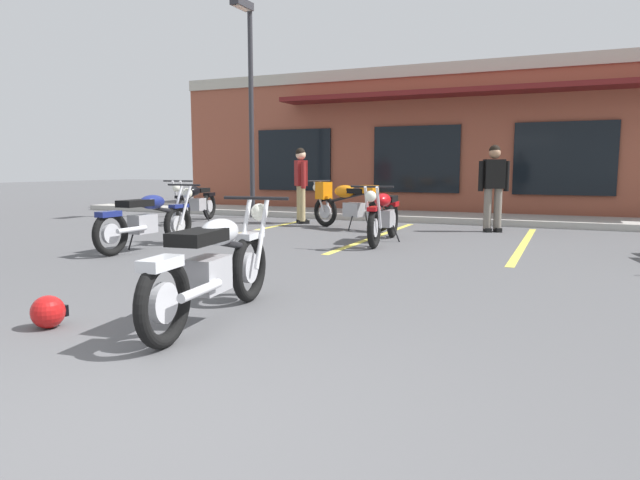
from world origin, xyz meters
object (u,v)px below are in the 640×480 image
(motorcycle_green_cafe_racer, at_px, (384,215))
(helmet_on_pavement, at_px, (48,312))
(motorcycle_foreground_classic, at_px, (214,265))
(person_in_shorts_foreground, at_px, (301,181))
(person_in_black_shirt, at_px, (494,183))
(motorcycle_red_sportbike, at_px, (196,202))
(motorcycle_blue_standard, at_px, (347,203))
(parking_lot_lamp_post, at_px, (249,81))
(motorcycle_orange_scrambler, at_px, (148,219))

(motorcycle_green_cafe_racer, xyz_separation_m, helmet_on_pavement, (-0.88, -5.89, -0.33))
(motorcycle_foreground_classic, distance_m, person_in_shorts_foreground, 8.09)
(motorcycle_green_cafe_racer, bearing_deg, person_in_shorts_foreground, 138.29)
(motorcycle_foreground_classic, bearing_deg, person_in_black_shirt, 80.54)
(motorcycle_red_sportbike, distance_m, motorcycle_blue_standard, 3.65)
(motorcycle_blue_standard, bearing_deg, motorcycle_foreground_classic, -77.56)
(motorcycle_blue_standard, distance_m, person_in_black_shirt, 2.90)
(person_in_black_shirt, bearing_deg, motorcycle_green_cafe_racer, -121.03)
(motorcycle_blue_standard, relative_size, parking_lot_lamp_post, 0.39)
(motorcycle_orange_scrambler, relative_size, person_in_black_shirt, 1.26)
(motorcycle_foreground_classic, relative_size, parking_lot_lamp_post, 0.41)
(person_in_black_shirt, relative_size, parking_lot_lamp_post, 0.33)
(helmet_on_pavement, bearing_deg, motorcycle_foreground_classic, 33.96)
(motorcycle_red_sportbike, relative_size, helmet_on_pavement, 8.03)
(motorcycle_blue_standard, bearing_deg, person_in_black_shirt, 12.53)
(motorcycle_red_sportbike, xyz_separation_m, helmet_on_pavement, (4.12, -7.56, -0.33))
(parking_lot_lamp_post, bearing_deg, person_in_shorts_foreground, -24.20)
(motorcycle_red_sportbike, distance_m, parking_lot_lamp_post, 3.27)
(motorcycle_green_cafe_racer, bearing_deg, motorcycle_foreground_classic, -87.95)
(person_in_black_shirt, bearing_deg, motorcycle_blue_standard, -167.47)
(person_in_black_shirt, xyz_separation_m, parking_lot_lamp_post, (-5.91, 0.78, 2.36))
(person_in_black_shirt, bearing_deg, person_in_shorts_foreground, -179.66)
(motorcycle_foreground_classic, bearing_deg, parking_lot_lamp_post, 119.05)
(person_in_black_shirt, bearing_deg, motorcycle_orange_scrambler, -134.50)
(motorcycle_foreground_classic, height_order, person_in_shorts_foreground, person_in_shorts_foreground)
(motorcycle_red_sportbike, bearing_deg, motorcycle_foreground_classic, -52.90)
(motorcycle_blue_standard, height_order, person_in_shorts_foreground, person_in_shorts_foreground)
(parking_lot_lamp_post, bearing_deg, motorcycle_green_cafe_racer, -35.54)
(motorcycle_foreground_classic, xyz_separation_m, motorcycle_red_sportbike, (-5.18, 6.85, 0.00))
(motorcycle_green_cafe_racer, distance_m, person_in_shorts_foreground, 3.61)
(motorcycle_foreground_classic, relative_size, person_in_shorts_foreground, 1.26)
(motorcycle_foreground_classic, bearing_deg, motorcycle_orange_scrambler, 137.44)
(motorcycle_blue_standard, height_order, helmet_on_pavement, motorcycle_blue_standard)
(person_in_black_shirt, relative_size, person_in_shorts_foreground, 1.00)
(person_in_shorts_foreground, bearing_deg, motorcycle_green_cafe_racer, -41.71)
(motorcycle_red_sportbike, height_order, person_in_shorts_foreground, person_in_shorts_foreground)
(motorcycle_foreground_classic, height_order, motorcycle_orange_scrambler, same)
(motorcycle_green_cafe_racer, height_order, person_in_black_shirt, person_in_black_shirt)
(person_in_shorts_foreground, bearing_deg, motorcycle_blue_standard, -24.28)
(motorcycle_blue_standard, xyz_separation_m, motorcycle_green_cafe_racer, (1.35, -1.79, -0.07))
(motorcycle_red_sportbike, distance_m, person_in_shorts_foreground, 2.48)
(motorcycle_green_cafe_racer, relative_size, motorcycle_orange_scrambler, 1.00)
(helmet_on_pavement, bearing_deg, motorcycle_orange_scrambler, 120.59)
(motorcycle_green_cafe_racer, relative_size, parking_lot_lamp_post, 0.41)
(person_in_black_shirt, height_order, parking_lot_lamp_post, parking_lot_lamp_post)
(motorcycle_orange_scrambler, height_order, parking_lot_lamp_post, parking_lot_lamp_post)
(motorcycle_foreground_classic, bearing_deg, motorcycle_red_sportbike, 127.10)
(motorcycle_orange_scrambler, distance_m, helmet_on_pavement, 4.31)
(motorcycle_blue_standard, height_order, parking_lot_lamp_post, parking_lot_lamp_post)
(person_in_shorts_foreground, distance_m, parking_lot_lamp_post, 3.06)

